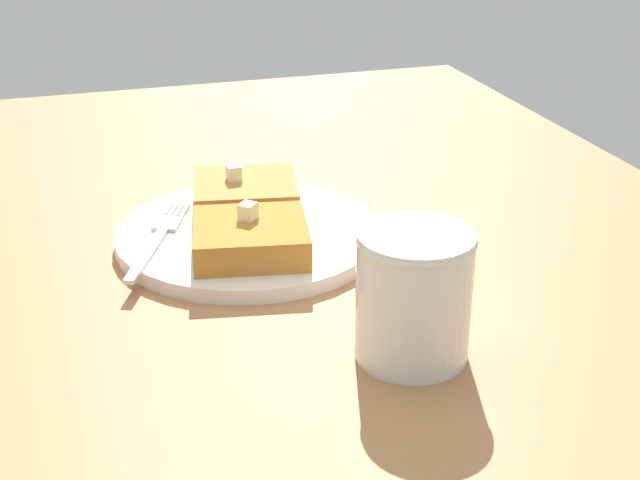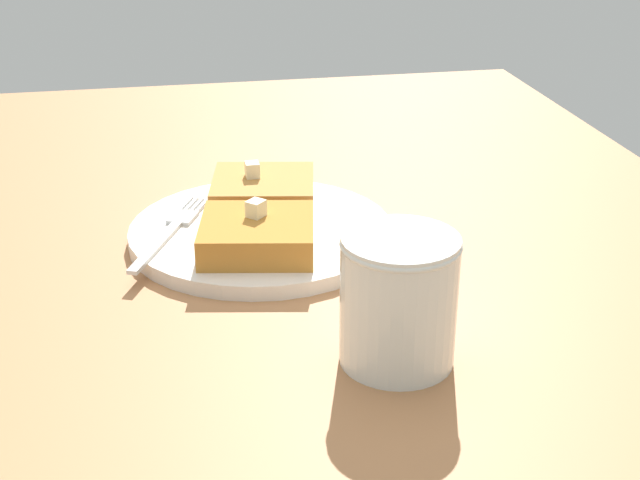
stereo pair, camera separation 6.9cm
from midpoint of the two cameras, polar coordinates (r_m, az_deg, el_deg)
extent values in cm
cube|color=#A46D44|center=(79.67, -8.67, -1.30)|extent=(110.10, 110.10, 2.22)
cylinder|color=silver|center=(79.89, -1.33, 0.47)|extent=(23.58, 23.58, 1.30)
torus|color=brown|center=(79.79, -1.33, 0.63)|extent=(23.58, 23.58, 0.80)
cube|color=#B37836|center=(83.68, -1.30, 3.09)|extent=(10.56, 10.89, 2.62)
cube|color=#B1732C|center=(74.57, -1.39, 0.27)|extent=(10.56, 10.89, 2.62)
cube|color=beige|center=(83.33, -1.99, 4.47)|extent=(1.42, 1.28, 1.41)
cube|color=beige|center=(74.59, -1.48, 1.97)|extent=(1.90, 1.89, 1.41)
cube|color=silver|center=(75.77, -7.93, -0.50)|extent=(9.52, 4.83, 0.36)
cube|color=silver|center=(81.23, -6.39, 1.38)|extent=(3.45, 3.14, 0.36)
cube|color=silver|center=(84.09, -6.27, 2.22)|extent=(3.06, 1.58, 0.36)
cube|color=silver|center=(83.92, -5.92, 2.19)|extent=(3.06, 1.58, 0.36)
cube|color=silver|center=(83.76, -5.56, 2.16)|extent=(3.06, 1.58, 0.36)
cube|color=silver|center=(83.60, -5.20, 2.13)|extent=(3.06, 1.58, 0.36)
cylinder|color=#482008|center=(61.56, 8.22, -5.37)|extent=(7.32, 7.32, 5.78)
cylinder|color=silver|center=(60.70, 8.32, -3.93)|extent=(7.95, 7.95, 9.31)
torus|color=silver|center=(58.81, 8.57, -0.34)|extent=(8.14, 8.14, 0.50)
camera|label=1|loc=(0.03, -87.14, 1.32)|focal=50.00mm
camera|label=2|loc=(0.03, 92.86, -1.32)|focal=50.00mm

